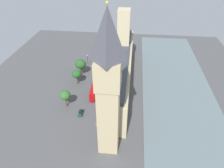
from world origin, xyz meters
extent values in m
plane|color=#4C4C4F|center=(0.00, 0.00, 0.00)|extent=(147.79, 147.79, 0.00)
cube|color=slate|center=(-31.51, 0.00, 0.12)|extent=(35.17, 133.01, 0.25)
cube|color=#CCBA8E|center=(-2.00, 0.00, 7.39)|extent=(10.25, 77.79, 14.79)
cube|color=#CCBA8E|center=(-2.00, -14.00, 17.61)|extent=(6.47, 6.47, 35.22)
cube|color=#383D47|center=(-2.00, 0.00, 15.59)|extent=(7.79, 74.68, 1.60)
cone|color=#CCBA8E|center=(2.73, -35.01, 16.18)|extent=(1.20, 1.20, 2.78)
cone|color=#CCBA8E|center=(2.73, -11.67, 15.99)|extent=(1.20, 1.20, 2.40)
cone|color=#CCBA8E|center=(2.73, 11.67, 16.12)|extent=(1.20, 1.20, 2.67)
cone|color=#CCBA8E|center=(2.73, 35.01, 15.94)|extent=(1.20, 1.20, 2.31)
cube|color=tan|center=(-0.98, 43.15, 13.49)|extent=(6.84, 6.84, 26.98)
cube|color=tan|center=(-0.98, 43.15, 31.52)|extent=(7.52, 7.52, 9.08)
cylinder|color=silver|center=(2.93, 43.15, 31.52)|extent=(0.25, 5.20, 5.20)
torus|color=black|center=(2.93, 43.15, 31.52)|extent=(0.24, 5.44, 5.44)
cylinder|color=silver|center=(-0.98, 39.24, 31.52)|extent=(5.20, 0.25, 5.20)
torus|color=black|center=(-0.98, 39.24, 31.52)|extent=(5.44, 0.24, 5.44)
pyramid|color=#4C4C54|center=(-0.98, 43.15, 43.39)|extent=(7.52, 7.52, 14.65)
sphere|color=gold|center=(-0.98, 43.15, 51.11)|extent=(0.80, 0.80, 0.80)
cube|color=#B20C0F|center=(12.13, -26.48, 2.65)|extent=(2.84, 10.58, 4.20)
cube|color=black|center=(12.13, -26.48, 2.73)|extent=(2.88, 10.18, 0.70)
cylinder|color=black|center=(11.10, -22.77, 0.55)|extent=(0.39, 1.11, 1.10)
cylinder|color=black|center=(13.40, -22.85, 0.55)|extent=(0.39, 1.11, 1.10)
cylinder|color=black|center=(10.87, -30.12, 0.55)|extent=(0.39, 1.11, 1.10)
cylinder|color=black|center=(13.16, -30.19, 0.55)|extent=(0.39, 1.11, 1.10)
cube|color=black|center=(12.70, -10.37, 0.72)|extent=(1.89, 4.42, 0.75)
cube|color=black|center=(12.71, -10.59, 1.42)|extent=(1.55, 2.49, 0.65)
cylinder|color=black|center=(11.86, -9.00, 0.34)|extent=(0.27, 0.69, 0.68)
cylinder|color=black|center=(13.45, -8.95, 0.34)|extent=(0.27, 0.69, 0.68)
cylinder|color=black|center=(11.96, -11.79, 0.34)|extent=(0.27, 0.69, 0.68)
cylinder|color=black|center=(13.54, -11.74, 0.34)|extent=(0.27, 0.69, 0.68)
cube|color=#B20C0F|center=(10.28, 13.93, 2.65)|extent=(3.05, 10.62, 4.20)
cube|color=black|center=(10.28, 13.93, 2.73)|extent=(3.09, 10.22, 0.70)
cylinder|color=black|center=(8.94, 17.54, 0.55)|extent=(0.41, 1.12, 1.10)
cylinder|color=black|center=(11.23, 17.66, 0.55)|extent=(0.41, 1.12, 1.10)
cylinder|color=black|center=(9.32, 10.20, 0.55)|extent=(0.41, 1.12, 1.10)
cylinder|color=black|center=(11.62, 10.32, 0.55)|extent=(0.41, 1.12, 1.10)
cube|color=#19472D|center=(13.52, 27.16, 0.72)|extent=(1.80, 4.39, 0.75)
cube|color=black|center=(13.52, 27.38, 1.42)|extent=(1.50, 2.47, 0.65)
cylinder|color=black|center=(14.34, 25.77, 0.34)|extent=(0.26, 0.68, 0.68)
cylinder|color=black|center=(12.74, 25.75, 0.34)|extent=(0.26, 0.68, 0.68)
cylinder|color=black|center=(14.31, 28.57, 0.34)|extent=(0.26, 0.68, 0.68)
cylinder|color=black|center=(12.71, 28.55, 0.34)|extent=(0.26, 0.68, 0.68)
cylinder|color=gray|center=(5.94, 25.70, 0.72)|extent=(0.50, 0.50, 1.44)
sphere|color=#8C6647|center=(5.94, 25.70, 1.58)|extent=(0.28, 0.28, 0.28)
cube|color=#336B60|center=(6.24, 25.71, 0.79)|extent=(0.11, 0.34, 0.26)
cylinder|color=gray|center=(5.47, 33.58, 0.67)|extent=(0.61, 0.61, 1.33)
sphere|color=tan|center=(5.47, 33.58, 1.46)|extent=(0.26, 0.26, 0.26)
cube|color=maroon|center=(5.70, 33.73, 0.73)|extent=(0.25, 0.31, 0.24)
cylinder|color=navy|center=(6.29, -8.18, 0.63)|extent=(0.47, 0.47, 1.26)
sphere|color=#8C6647|center=(6.29, -8.18, 1.38)|extent=(0.24, 0.24, 0.24)
cube|color=black|center=(6.02, -8.15, 0.69)|extent=(0.14, 0.30, 0.23)
cylinder|color=brown|center=(20.86, -5.11, 2.39)|extent=(0.56, 0.56, 4.78)
ellipsoid|color=#235623|center=(20.86, -5.11, 7.08)|extent=(6.13, 6.13, 5.21)
cylinder|color=brown|center=(20.81, 4.14, 2.22)|extent=(0.56, 0.56, 4.43)
ellipsoid|color=#235623|center=(20.81, 4.14, 6.32)|extent=(5.04, 5.04, 4.29)
cylinder|color=brown|center=(21.22, 22.76, 2.32)|extent=(0.56, 0.56, 4.64)
ellipsoid|color=#2D6628|center=(21.22, 22.76, 6.45)|extent=(4.84, 4.84, 4.12)
cylinder|color=black|center=(19.72, -7.23, 2.93)|extent=(0.18, 0.18, 5.85)
sphere|color=#F2EAC6|center=(19.72, -7.23, 6.13)|extent=(0.56, 0.56, 0.56)
cylinder|color=black|center=(19.80, -17.41, 3.04)|extent=(0.18, 0.18, 6.08)
sphere|color=#F2EAC6|center=(19.80, -17.41, 6.36)|extent=(0.56, 0.56, 0.56)
camera|label=1|loc=(-7.77, 93.30, 62.59)|focal=33.13mm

